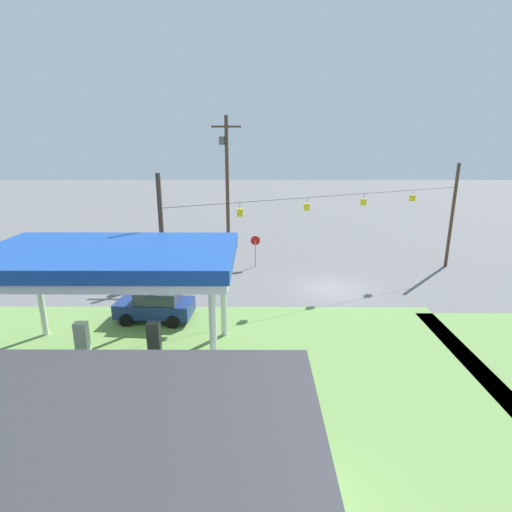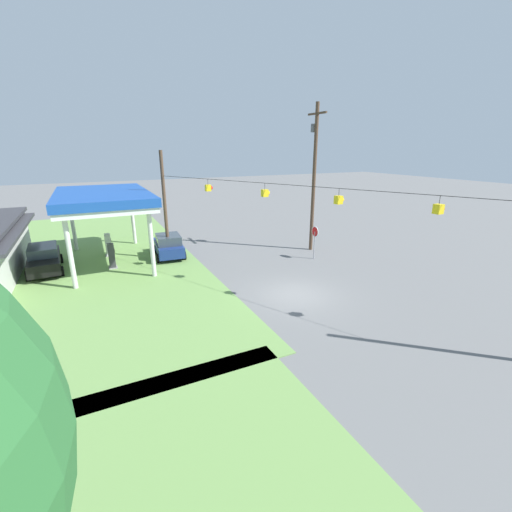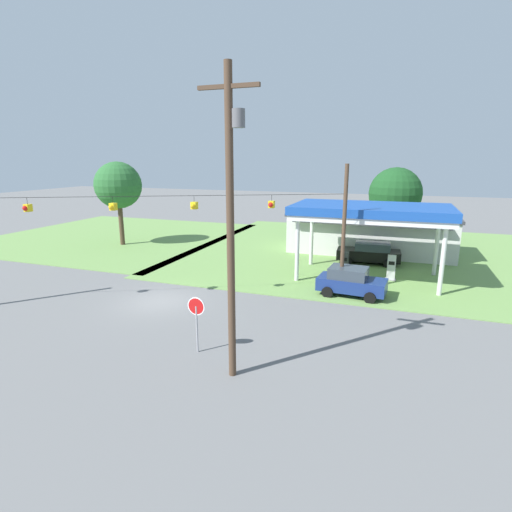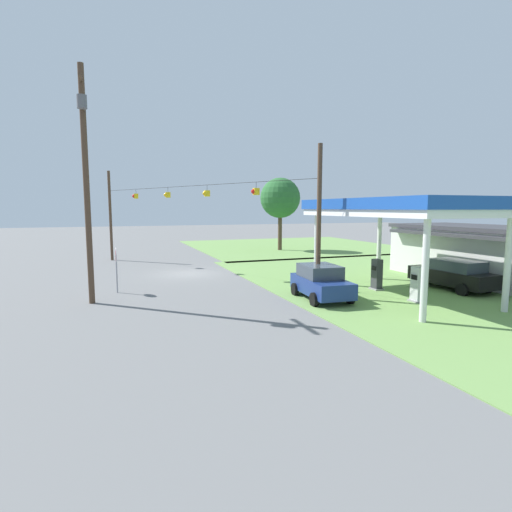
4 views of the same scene
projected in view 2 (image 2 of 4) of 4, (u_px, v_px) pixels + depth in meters
name	position (u px, v px, depth m)	size (l,w,h in m)	color
ground_plane	(295.00, 295.00, 19.54)	(160.00, 160.00, 0.00)	slate
gas_station_canopy	(103.00, 199.00, 23.79)	(10.34, 5.99, 5.12)	silver
fuel_pump_near	(112.00, 257.00, 23.57)	(0.71, 0.56, 1.78)	gray
fuel_pump_far	(108.00, 246.00, 26.28)	(0.71, 0.56, 1.78)	gray
car_at_pumps_front	(169.00, 245.00, 26.09)	(4.17, 2.36, 1.76)	navy
car_at_pumps_rear	(44.00, 258.00, 23.02)	(4.94, 2.32, 1.74)	black
stop_sign_roadside	(315.00, 235.00, 25.37)	(0.80, 0.08, 2.50)	#99999E
utility_pole_main	(314.00, 172.00, 26.43)	(2.20, 0.44, 11.24)	#4C3828
signal_span_gantry	(298.00, 220.00, 18.24)	(19.78, 10.24, 7.88)	#4C3828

